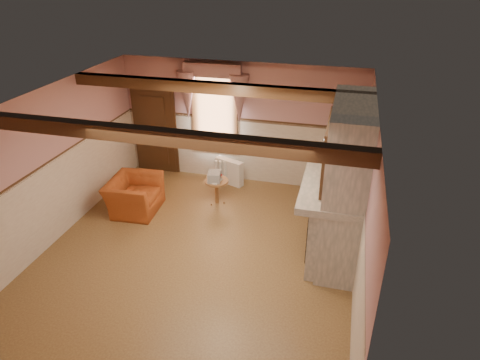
% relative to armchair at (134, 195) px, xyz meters
% --- Properties ---
extents(floor, '(5.50, 6.00, 0.01)m').
position_rel_armchair_xyz_m(floor, '(1.78, -1.03, -0.36)').
color(floor, brown).
rests_on(floor, ground).
extents(ceiling, '(5.50, 6.00, 0.01)m').
position_rel_armchair_xyz_m(ceiling, '(1.78, -1.03, 2.44)').
color(ceiling, silver).
rests_on(ceiling, wall_back).
extents(wall_back, '(5.50, 0.02, 2.80)m').
position_rel_armchair_xyz_m(wall_back, '(1.78, 1.97, 1.04)').
color(wall_back, '#B27B7D').
rests_on(wall_back, floor).
extents(wall_front, '(5.50, 0.02, 2.80)m').
position_rel_armchair_xyz_m(wall_front, '(1.78, -4.03, 1.04)').
color(wall_front, '#B27B7D').
rests_on(wall_front, floor).
extents(wall_left, '(0.02, 6.00, 2.80)m').
position_rel_armchair_xyz_m(wall_left, '(-0.97, -1.03, 1.04)').
color(wall_left, '#B27B7D').
rests_on(wall_left, floor).
extents(wall_right, '(0.02, 6.00, 2.80)m').
position_rel_armchair_xyz_m(wall_right, '(4.53, -1.03, 1.04)').
color(wall_right, '#B27B7D').
rests_on(wall_right, floor).
extents(wainscot, '(5.50, 6.00, 1.50)m').
position_rel_armchair_xyz_m(wainscot, '(1.78, -1.03, 0.39)').
color(wainscot, beige).
rests_on(wainscot, floor).
extents(chair_rail, '(5.50, 6.00, 0.08)m').
position_rel_armchair_xyz_m(chair_rail, '(1.78, -1.03, 1.14)').
color(chair_rail, black).
rests_on(chair_rail, wainscot).
extents(firebox, '(0.20, 0.95, 0.90)m').
position_rel_armchair_xyz_m(firebox, '(3.78, -0.43, 0.09)').
color(firebox, black).
rests_on(firebox, floor).
extents(armchair, '(1.03, 1.16, 0.71)m').
position_rel_armchair_xyz_m(armchair, '(0.00, 0.00, 0.00)').
color(armchair, '#994219').
rests_on(armchair, floor).
extents(side_table, '(0.68, 0.68, 0.55)m').
position_rel_armchair_xyz_m(side_table, '(1.58, 0.72, -0.08)').
color(side_table, brown).
rests_on(side_table, floor).
extents(book_stack, '(0.31, 0.36, 0.20)m').
position_rel_armchair_xyz_m(book_stack, '(1.54, 0.69, 0.29)').
color(book_stack, '#B7AD8C').
rests_on(book_stack, side_table).
extents(radiator, '(0.72, 0.42, 0.60)m').
position_rel_armchair_xyz_m(radiator, '(1.59, 1.67, -0.06)').
color(radiator, silver).
rests_on(radiator, floor).
extents(bowl, '(0.32, 0.32, 0.08)m').
position_rel_armchair_xyz_m(bowl, '(4.02, -0.23, 1.10)').
color(bowl, brown).
rests_on(bowl, mantel).
extents(mantel_clock, '(0.14, 0.24, 0.20)m').
position_rel_armchair_xyz_m(mantel_clock, '(4.02, 0.31, 1.16)').
color(mantel_clock, black).
rests_on(mantel_clock, mantel).
extents(oil_lamp, '(0.11, 0.11, 0.28)m').
position_rel_armchair_xyz_m(oil_lamp, '(4.02, -0.05, 1.20)').
color(oil_lamp, '#B77533').
rests_on(oil_lamp, mantel).
extents(candle_red, '(0.06, 0.06, 0.16)m').
position_rel_armchair_xyz_m(candle_red, '(4.02, -0.97, 1.14)').
color(candle_red, maroon).
rests_on(candle_red, mantel).
extents(jar_yellow, '(0.06, 0.06, 0.12)m').
position_rel_armchair_xyz_m(jar_yellow, '(4.02, -1.05, 1.12)').
color(jar_yellow, gold).
rests_on(jar_yellow, mantel).
extents(fireplace, '(0.85, 2.00, 2.80)m').
position_rel_armchair_xyz_m(fireplace, '(4.20, -0.43, 1.04)').
color(fireplace, gray).
rests_on(fireplace, floor).
extents(mantel, '(1.05, 2.05, 0.12)m').
position_rel_armchair_xyz_m(mantel, '(4.02, -0.43, 1.00)').
color(mantel, gray).
rests_on(mantel, fireplace).
extents(overmantel_mirror, '(0.06, 1.44, 1.04)m').
position_rel_armchair_xyz_m(overmantel_mirror, '(3.84, -0.43, 1.61)').
color(overmantel_mirror, silver).
rests_on(overmantel_mirror, fireplace).
extents(door, '(1.10, 0.10, 2.10)m').
position_rel_armchair_xyz_m(door, '(-0.32, 1.91, 0.69)').
color(door, black).
rests_on(door, floor).
extents(window, '(1.06, 0.08, 2.02)m').
position_rel_armchair_xyz_m(window, '(1.18, 1.94, 1.29)').
color(window, white).
rests_on(window, wall_back).
extents(window_drapes, '(1.30, 0.14, 1.40)m').
position_rel_armchair_xyz_m(window_drapes, '(1.18, 1.85, 1.89)').
color(window_drapes, gray).
rests_on(window_drapes, wall_back).
extents(ceiling_beam_front, '(5.50, 0.18, 0.20)m').
position_rel_armchair_xyz_m(ceiling_beam_front, '(1.78, -2.23, 2.34)').
color(ceiling_beam_front, black).
rests_on(ceiling_beam_front, ceiling).
extents(ceiling_beam_back, '(5.50, 0.18, 0.20)m').
position_rel_armchair_xyz_m(ceiling_beam_back, '(1.78, 0.17, 2.34)').
color(ceiling_beam_back, black).
rests_on(ceiling_beam_back, ceiling).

